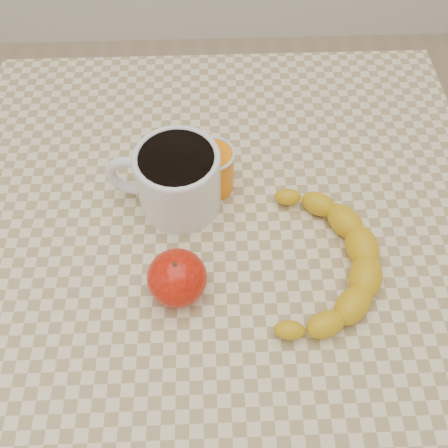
{
  "coord_description": "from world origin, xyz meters",
  "views": [
    {
      "loc": [
        -0.01,
        -0.39,
        1.35
      ],
      "look_at": [
        0.0,
        0.0,
        0.77
      ],
      "focal_mm": 40.0,
      "sensor_mm": 36.0,
      "label": 1
    }
  ],
  "objects_px": {
    "apple": "(177,278)",
    "orange_juice_glass": "(213,169)",
    "table": "(224,261)",
    "coffee_mug": "(176,178)",
    "banana": "(321,262)"
  },
  "relations": [
    {
      "from": "table",
      "to": "coffee_mug",
      "type": "relative_size",
      "value": 4.56
    },
    {
      "from": "orange_juice_glass",
      "to": "apple",
      "type": "height_order",
      "value": "orange_juice_glass"
    },
    {
      "from": "apple",
      "to": "banana",
      "type": "xyz_separation_m",
      "value": [
        0.19,
        0.02,
        -0.01
      ]
    },
    {
      "from": "orange_juice_glass",
      "to": "apple",
      "type": "bearing_deg",
      "value": -105.88
    },
    {
      "from": "apple",
      "to": "orange_juice_glass",
      "type": "bearing_deg",
      "value": 74.12
    },
    {
      "from": "table",
      "to": "coffee_mug",
      "type": "bearing_deg",
      "value": 138.94
    },
    {
      "from": "table",
      "to": "orange_juice_glass",
      "type": "relative_size",
      "value": 10.47
    },
    {
      "from": "table",
      "to": "apple",
      "type": "distance_m",
      "value": 0.16
    },
    {
      "from": "table",
      "to": "banana",
      "type": "height_order",
      "value": "banana"
    },
    {
      "from": "table",
      "to": "apple",
      "type": "height_order",
      "value": "apple"
    },
    {
      "from": "orange_juice_glass",
      "to": "table",
      "type": "bearing_deg",
      "value": -81.03
    },
    {
      "from": "coffee_mug",
      "to": "apple",
      "type": "height_order",
      "value": "coffee_mug"
    },
    {
      "from": "orange_juice_glass",
      "to": "banana",
      "type": "distance_m",
      "value": 0.21
    },
    {
      "from": "apple",
      "to": "banana",
      "type": "bearing_deg",
      "value": 7.19
    },
    {
      "from": "apple",
      "to": "banana",
      "type": "height_order",
      "value": "apple"
    }
  ]
}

